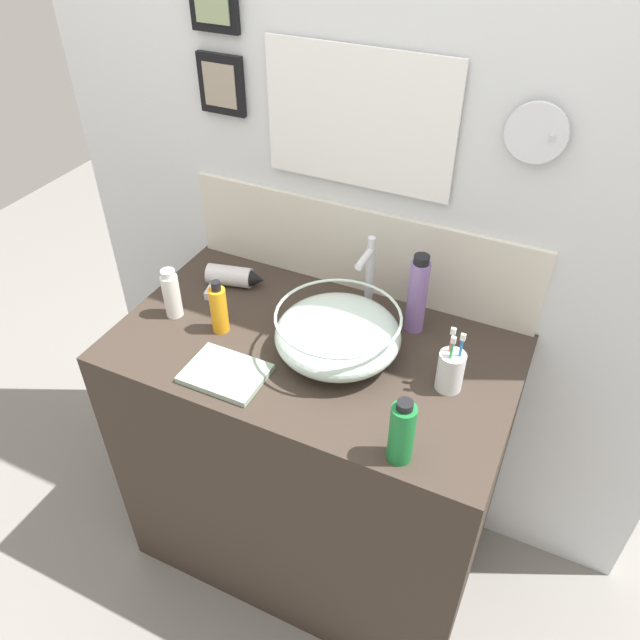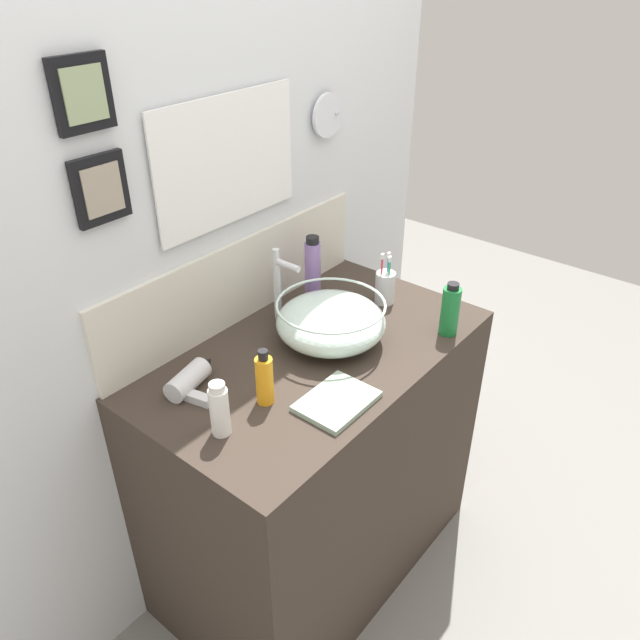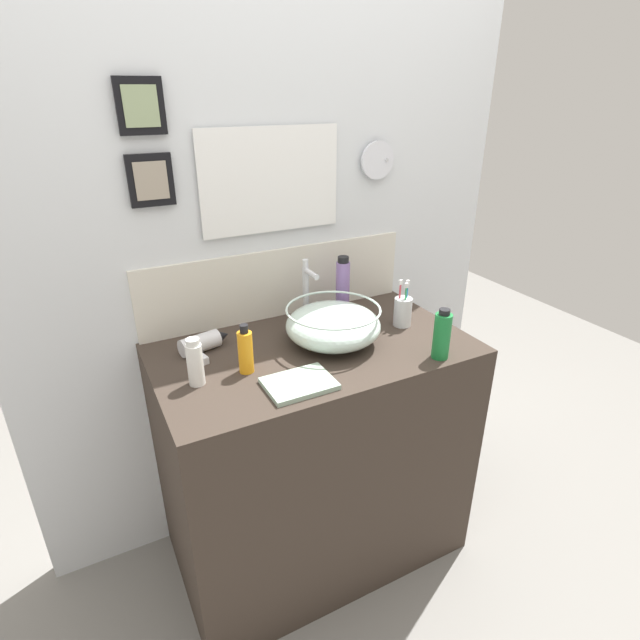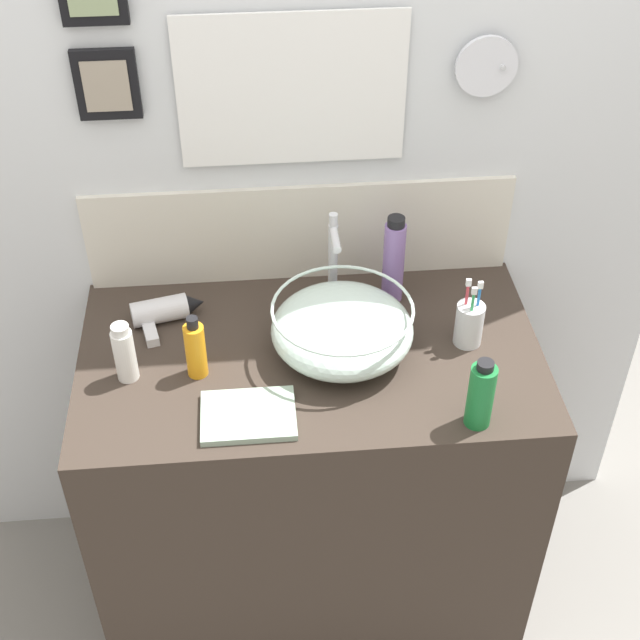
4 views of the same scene
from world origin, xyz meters
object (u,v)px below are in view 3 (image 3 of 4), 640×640
at_px(lotion_bottle, 442,335).
at_px(shampoo_bottle, 195,363).
at_px(glass_bowl_sink, 334,325).
at_px(toothbrush_cup, 403,311).
at_px(hair_drier, 204,343).
at_px(soap_dispenser, 343,287).
at_px(spray_bottle, 245,351).
at_px(hand_towel, 299,384).
at_px(faucet, 307,287).

xyz_separation_m(lotion_bottle, shampoo_bottle, (-0.76, 0.21, -0.01)).
height_order(glass_bowl_sink, toothbrush_cup, toothbrush_cup).
height_order(hair_drier, toothbrush_cup, toothbrush_cup).
bearing_deg(soap_dispenser, hair_drier, -175.87).
height_order(glass_bowl_sink, spray_bottle, spray_bottle).
distance_m(glass_bowl_sink, shampoo_bottle, 0.50).
height_order(hair_drier, lotion_bottle, lotion_bottle).
bearing_deg(toothbrush_cup, soap_dispenser, 129.53).
bearing_deg(soap_dispenser, toothbrush_cup, -50.47).
height_order(toothbrush_cup, lotion_bottle, toothbrush_cup).
bearing_deg(hand_towel, soap_dispenser, 46.35).
distance_m(toothbrush_cup, spray_bottle, 0.64).
relative_size(glass_bowl_sink, toothbrush_cup, 1.83).
height_order(faucet, shampoo_bottle, faucet).
bearing_deg(hair_drier, toothbrush_cup, -11.42).
height_order(faucet, toothbrush_cup, faucet).
bearing_deg(glass_bowl_sink, shampoo_bottle, -175.28).
bearing_deg(toothbrush_cup, faucet, 146.66).
bearing_deg(hand_towel, spray_bottle, 125.83).
distance_m(hair_drier, hand_towel, 0.40).
xyz_separation_m(hair_drier, shampoo_bottle, (-0.08, -0.20, 0.04)).
distance_m(hair_drier, shampoo_bottle, 0.22).
distance_m(glass_bowl_sink, spray_bottle, 0.34).
distance_m(spray_bottle, hand_towel, 0.20).
bearing_deg(spray_bottle, soap_dispenser, 26.15).
height_order(glass_bowl_sink, lotion_bottle, lotion_bottle).
xyz_separation_m(toothbrush_cup, shampoo_bottle, (-0.80, -0.05, 0.02)).
bearing_deg(lotion_bottle, glass_bowl_sink, 136.49).
bearing_deg(lotion_bottle, faucet, 120.00).
relative_size(spray_bottle, shampoo_bottle, 1.08).
bearing_deg(glass_bowl_sink, faucet, 90.00).
height_order(spray_bottle, hand_towel, spray_bottle).
relative_size(hair_drier, toothbrush_cup, 1.04).
bearing_deg(hair_drier, lotion_bottle, -30.77).
xyz_separation_m(hair_drier, spray_bottle, (0.08, -0.20, 0.04)).
bearing_deg(glass_bowl_sink, hair_drier, 159.68).
distance_m(faucet, soap_dispenser, 0.15).
distance_m(lotion_bottle, shampoo_bottle, 0.79).
relative_size(glass_bowl_sink, lotion_bottle, 1.89).
bearing_deg(glass_bowl_sink, lotion_bottle, -43.51).
relative_size(glass_bowl_sink, shampoo_bottle, 2.18).
relative_size(hair_drier, hand_towel, 0.91).
xyz_separation_m(hair_drier, hand_towel, (0.19, -0.35, -0.02)).
relative_size(glass_bowl_sink, faucet, 1.35).
bearing_deg(faucet, toothbrush_cup, -33.34).
bearing_deg(spray_bottle, toothbrush_cup, 4.64).
bearing_deg(hair_drier, faucet, 7.25).
xyz_separation_m(faucet, hand_towel, (-0.23, -0.41, -0.13)).
relative_size(glass_bowl_sink, hair_drier, 1.77).
relative_size(spray_bottle, hand_towel, 0.80).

